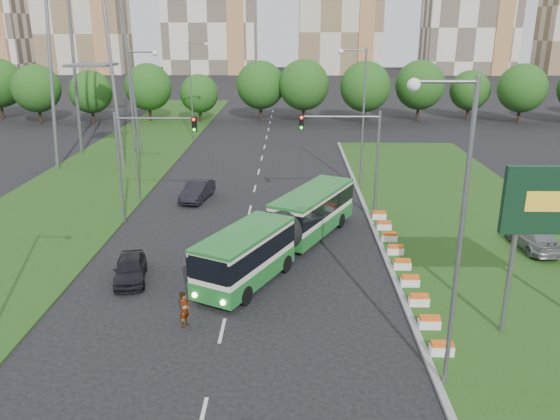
{
  "coord_description": "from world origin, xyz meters",
  "views": [
    {
      "loc": [
        0.17,
        -28.42,
        13.45
      ],
      "look_at": [
        -0.49,
        4.18,
        2.6
      ],
      "focal_mm": 35.0,
      "sensor_mm": 36.0,
      "label": 1
    }
  ],
  "objects_px": {
    "traffic_mast_median": "(355,148)",
    "shopping_trolley": "(230,300)",
    "car_left_near": "(130,269)",
    "pedestrian": "(185,309)",
    "traffic_mast_left": "(141,150)",
    "articulated_bus": "(280,229)",
    "car_median": "(533,238)",
    "car_left_far": "(197,191)"
  },
  "relations": [
    {
      "from": "pedestrian",
      "to": "traffic_mast_left",
      "type": "bearing_deg",
      "value": 41.79
    },
    {
      "from": "traffic_mast_left",
      "to": "car_median",
      "type": "distance_m",
      "value": 26.81
    },
    {
      "from": "traffic_mast_median",
      "to": "shopping_trolley",
      "type": "bearing_deg",
      "value": -119.33
    },
    {
      "from": "car_left_far",
      "to": "car_median",
      "type": "height_order",
      "value": "car_left_far"
    },
    {
      "from": "car_left_far",
      "to": "articulated_bus",
      "type": "bearing_deg",
      "value": -48.27
    },
    {
      "from": "car_left_far",
      "to": "pedestrian",
      "type": "distance_m",
      "value": 20.36
    },
    {
      "from": "car_left_near",
      "to": "articulated_bus",
      "type": "bearing_deg",
      "value": 13.16
    },
    {
      "from": "articulated_bus",
      "to": "car_median",
      "type": "relative_size",
      "value": 3.4
    },
    {
      "from": "car_left_near",
      "to": "pedestrian",
      "type": "xyz_separation_m",
      "value": [
        3.98,
        -4.91,
        0.18
      ]
    },
    {
      "from": "car_left_far",
      "to": "pedestrian",
      "type": "height_order",
      "value": "pedestrian"
    },
    {
      "from": "traffic_mast_left",
      "to": "car_left_far",
      "type": "bearing_deg",
      "value": 62.77
    },
    {
      "from": "articulated_bus",
      "to": "car_left_far",
      "type": "distance_m",
      "value": 13.41
    },
    {
      "from": "pedestrian",
      "to": "car_left_far",
      "type": "bearing_deg",
      "value": 28.54
    },
    {
      "from": "car_left_near",
      "to": "car_left_far",
      "type": "xyz_separation_m",
      "value": [
        1.27,
        15.27,
        0.07
      ]
    },
    {
      "from": "articulated_bus",
      "to": "pedestrian",
      "type": "bearing_deg",
      "value": -89.46
    },
    {
      "from": "traffic_mast_left",
      "to": "car_left_far",
      "type": "distance_m",
      "value": 7.75
    },
    {
      "from": "car_left_far",
      "to": "car_median",
      "type": "distance_m",
      "value": 25.37
    },
    {
      "from": "traffic_mast_median",
      "to": "traffic_mast_left",
      "type": "height_order",
      "value": "same"
    },
    {
      "from": "traffic_mast_left",
      "to": "articulated_bus",
      "type": "height_order",
      "value": "traffic_mast_left"
    },
    {
      "from": "traffic_mast_left",
      "to": "pedestrian",
      "type": "xyz_separation_m",
      "value": [
        5.58,
        -14.61,
        -4.46
      ]
    },
    {
      "from": "shopping_trolley",
      "to": "articulated_bus",
      "type": "bearing_deg",
      "value": 70.1
    },
    {
      "from": "articulated_bus",
      "to": "car_left_far",
      "type": "xyz_separation_m",
      "value": [
        -7.05,
        11.37,
        -0.88
      ]
    },
    {
      "from": "traffic_mast_median",
      "to": "car_median",
      "type": "relative_size",
      "value": 1.65
    },
    {
      "from": "car_left_near",
      "to": "pedestrian",
      "type": "distance_m",
      "value": 6.33
    },
    {
      "from": "shopping_trolley",
      "to": "traffic_mast_median",
      "type": "bearing_deg",
      "value": 60.26
    },
    {
      "from": "car_left_far",
      "to": "shopping_trolley",
      "type": "distance_m",
      "value": 18.79
    },
    {
      "from": "traffic_mast_left",
      "to": "shopping_trolley",
      "type": "distance_m",
      "value": 15.52
    },
    {
      "from": "pedestrian",
      "to": "shopping_trolley",
      "type": "height_order",
      "value": "pedestrian"
    },
    {
      "from": "traffic_mast_left",
      "to": "car_left_far",
      "type": "relative_size",
      "value": 1.69
    },
    {
      "from": "car_median",
      "to": "car_left_near",
      "type": "bearing_deg",
      "value": 8.09
    },
    {
      "from": "traffic_mast_median",
      "to": "shopping_trolley",
      "type": "height_order",
      "value": "traffic_mast_median"
    },
    {
      "from": "traffic_mast_median",
      "to": "car_left_far",
      "type": "relative_size",
      "value": 1.69
    },
    {
      "from": "traffic_mast_left",
      "to": "traffic_mast_median",
      "type": "bearing_deg",
      "value": 3.77
    },
    {
      "from": "traffic_mast_median",
      "to": "car_left_near",
      "type": "xyz_separation_m",
      "value": [
        -13.56,
        -10.7,
        -4.64
      ]
    },
    {
      "from": "traffic_mast_left",
      "to": "shopping_trolley",
      "type": "xyz_separation_m",
      "value": [
        7.5,
        -12.63,
        -5.02
      ]
    },
    {
      "from": "articulated_bus",
      "to": "shopping_trolley",
      "type": "bearing_deg",
      "value": -82.77
    },
    {
      "from": "traffic_mast_left",
      "to": "articulated_bus",
      "type": "bearing_deg",
      "value": -30.34
    },
    {
      "from": "car_left_far",
      "to": "pedestrian",
      "type": "bearing_deg",
      "value": -72.39
    },
    {
      "from": "traffic_mast_median",
      "to": "shopping_trolley",
      "type": "distance_m",
      "value": 16.42
    },
    {
      "from": "traffic_mast_median",
      "to": "pedestrian",
      "type": "distance_m",
      "value": 18.85
    },
    {
      "from": "traffic_mast_left",
      "to": "car_median",
      "type": "relative_size",
      "value": 1.65
    },
    {
      "from": "car_median",
      "to": "shopping_trolley",
      "type": "distance_m",
      "value": 20.02
    }
  ]
}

